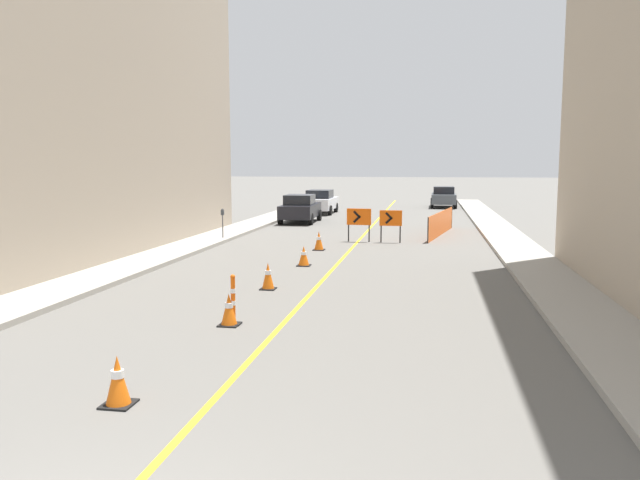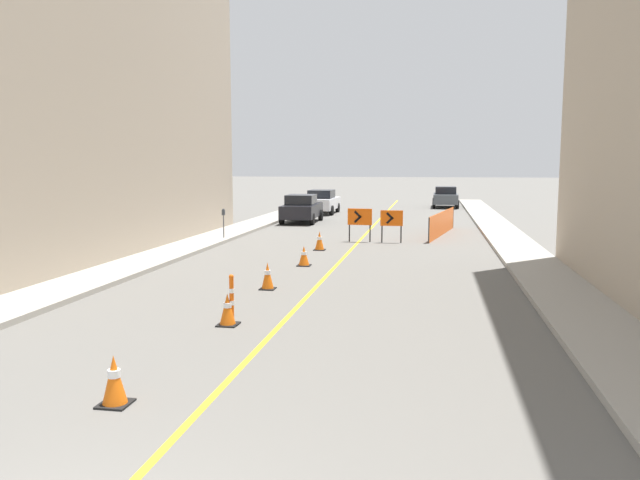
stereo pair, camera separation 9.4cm
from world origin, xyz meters
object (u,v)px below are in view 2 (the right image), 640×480
at_px(traffic_cone_third, 268,276).
at_px(parked_car_curb_mid, 322,202).
at_px(arrow_barricade_primary, 360,218).
at_px(parked_car_curb_far, 446,197).
at_px(traffic_cone_nearest, 114,380).
at_px(traffic_cone_fourth, 304,256).
at_px(delineator_post_front, 232,303).
at_px(traffic_cone_second, 228,310).
at_px(parking_meter_far_curb, 223,217).
at_px(traffic_cone_fifth, 320,241).
at_px(parked_car_curb_near, 302,208).
at_px(arrow_barricade_secondary, 392,220).

xyz_separation_m(traffic_cone_third, parked_car_curb_mid, (-2.94, 25.12, 0.44)).
relative_size(arrow_barricade_primary, parked_car_curb_far, 0.33).
bearing_deg(traffic_cone_nearest, traffic_cone_fourth, 89.05).
xyz_separation_m(arrow_barricade_primary, parked_car_curb_far, (4.05, 22.06, -0.21)).
bearing_deg(delineator_post_front, traffic_cone_second, -135.62).
height_order(traffic_cone_nearest, parking_meter_far_curb, parking_meter_far_curb).
bearing_deg(traffic_cone_third, traffic_cone_fifth, 89.79).
bearing_deg(parked_car_curb_near, traffic_cone_nearest, -85.41).
bearing_deg(parked_car_curb_far, traffic_cone_fourth, -99.63).
bearing_deg(traffic_cone_third, parked_car_curb_mid, 96.69).
height_order(traffic_cone_second, parked_car_curb_far, parked_car_curb_far).
distance_m(arrow_barricade_secondary, parking_meter_far_curb, 7.25).
relative_size(traffic_cone_fifth, arrow_barricade_secondary, 0.53).
height_order(traffic_cone_third, parked_car_curb_far, parked_car_curb_far).
distance_m(arrow_barricade_secondary, parked_car_curb_near, 9.99).
bearing_deg(parking_meter_far_curb, traffic_cone_second, -70.81).
xyz_separation_m(traffic_cone_second, arrow_barricade_primary, (1.12, 14.30, 0.68)).
xyz_separation_m(traffic_cone_nearest, arrow_barricade_secondary, (2.64, 18.63, 0.62)).
height_order(delineator_post_front, parking_meter_far_curb, parking_meter_far_curb).
xyz_separation_m(traffic_cone_third, parked_car_curb_far, (5.32, 32.59, 0.44)).
bearing_deg(parking_meter_far_curb, arrow_barricade_primary, 6.55).
bearing_deg(traffic_cone_second, arrow_barricade_secondary, 80.12).
distance_m(traffic_cone_fourth, parking_meter_far_curb, 7.64).
height_order(traffic_cone_nearest, traffic_cone_third, traffic_cone_third).
relative_size(traffic_cone_nearest, delineator_post_front, 0.67).
bearing_deg(parked_car_curb_far, parked_car_curb_near, -120.39).
bearing_deg(parked_car_curb_mid, delineator_post_front, -82.71).
distance_m(parked_car_curb_near, parked_car_curb_mid, 6.40).
height_order(delineator_post_front, arrow_barricade_primary, arrow_barricade_primary).
xyz_separation_m(traffic_cone_fourth, traffic_cone_fifth, (-0.16, 3.75, 0.04)).
relative_size(delineator_post_front, parked_car_curb_mid, 0.25).
relative_size(traffic_cone_fifth, arrow_barricade_primary, 0.51).
bearing_deg(traffic_cone_third, traffic_cone_fourth, 87.33).
height_order(traffic_cone_nearest, parked_car_curb_far, parked_car_curb_far).
bearing_deg(arrow_barricade_secondary, traffic_cone_fourth, -112.54).
relative_size(traffic_cone_third, traffic_cone_fifth, 0.98).
xyz_separation_m(traffic_cone_second, parked_car_curb_far, (5.17, 36.36, 0.47)).
bearing_deg(traffic_cone_fifth, parked_car_curb_mid, 99.68).
relative_size(traffic_cone_fourth, parking_meter_far_curb, 0.52).
xyz_separation_m(traffic_cone_second, delineator_post_front, (0.07, 0.07, 0.12)).
relative_size(traffic_cone_nearest, traffic_cone_fifth, 0.97).
bearing_deg(parked_car_curb_near, traffic_cone_fourth, -79.60).
bearing_deg(parking_meter_far_curb, delineator_post_front, -70.45).
height_order(traffic_cone_second, delineator_post_front, delineator_post_front).
distance_m(traffic_cone_fourth, parked_car_curb_far, 29.11).
bearing_deg(traffic_cone_fifth, traffic_cone_second, -89.40).
height_order(parked_car_curb_mid, parking_meter_far_curb, parked_car_curb_mid).
bearing_deg(arrow_barricade_primary, delineator_post_front, -91.38).
relative_size(traffic_cone_nearest, traffic_cone_third, 0.99).
distance_m(traffic_cone_nearest, parked_car_curb_mid, 33.43).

